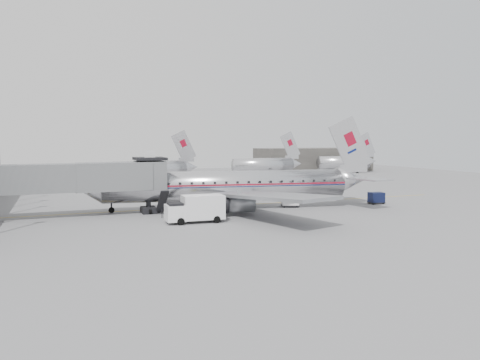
# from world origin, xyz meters

# --- Properties ---
(ground) EXTENTS (160.00, 160.00, 0.00)m
(ground) POSITION_xyz_m (0.00, 0.00, 0.00)
(ground) COLOR slate
(ground) RESTS_ON ground
(hangar) EXTENTS (30.00, 12.00, 6.00)m
(hangar) POSITION_xyz_m (45.00, 60.00, 3.00)
(hangar) COLOR #3A3835
(hangar) RESTS_ON ground
(apron_line) EXTENTS (60.00, 0.15, 0.01)m
(apron_line) POSITION_xyz_m (3.00, 6.00, 0.01)
(apron_line) COLOR gold
(apron_line) RESTS_ON ground
(jet_bridge) EXTENTS (21.00, 6.20, 7.10)m
(jet_bridge) POSITION_xyz_m (-16.66, 3.67, 4.18)
(jet_bridge) COLOR #595C5E
(jet_bridge) RESTS_ON ground
(distant_aircraft_near) EXTENTS (16.39, 3.20, 10.26)m
(distant_aircraft_near) POSITION_xyz_m (-1.79, 42.00, 2.73)
(distant_aircraft_near) COLOR silver
(distant_aircraft_near) RESTS_ON ground
(distant_aircraft_mid) EXTENTS (16.39, 3.20, 10.26)m
(distant_aircraft_mid) POSITION_xyz_m (24.21, 46.00, 2.73)
(distant_aircraft_mid) COLOR silver
(distant_aircraft_mid) RESTS_ON ground
(distant_aircraft_far) EXTENTS (16.39, 3.20, 10.26)m
(distant_aircraft_far) POSITION_xyz_m (48.21, 50.00, 2.73)
(distant_aircraft_far) COLOR silver
(distant_aircraft_far) RESTS_ON ground
(airliner) EXTENTS (35.85, 32.97, 11.40)m
(airliner) POSITION_xyz_m (0.71, 2.88, 2.87)
(airliner) COLOR silver
(airliner) RESTS_ON ground
(service_van) EXTENTS (5.92, 2.50, 2.75)m
(service_van) POSITION_xyz_m (-5.95, -4.23, 1.45)
(service_van) COLOR white
(service_van) RESTS_ON ground
(baggage_cart_navy) EXTENTS (2.05, 1.64, 1.50)m
(baggage_cart_navy) POSITION_xyz_m (19.77, 0.41, 0.80)
(baggage_cart_navy) COLOR black
(baggage_cart_navy) RESTS_ON ground
(baggage_cart_white) EXTENTS (2.58, 2.27, 1.69)m
(baggage_cart_white) POSITION_xyz_m (8.00, 2.00, 0.90)
(baggage_cart_white) COLOR silver
(baggage_cart_white) RESTS_ON ground
(ramp_worker) EXTENTS (0.62, 0.43, 1.67)m
(ramp_worker) POSITION_xyz_m (-6.42, -1.00, 0.83)
(ramp_worker) COLOR gold
(ramp_worker) RESTS_ON ground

